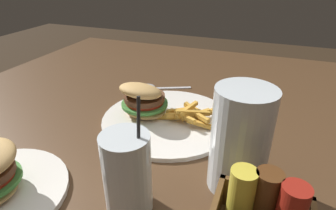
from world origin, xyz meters
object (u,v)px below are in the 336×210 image
at_px(meal_plate_near, 159,111).
at_px(beer_glass, 240,143).
at_px(juice_glass, 128,177).
at_px(spoon, 150,87).

height_order(meal_plate_near, beer_glass, beer_glass).
bearing_deg(juice_glass, spoon, -69.89).
distance_m(beer_glass, spoon, 0.44).
xyz_separation_m(meal_plate_near, spoon, (0.10, -0.16, -0.02)).
xyz_separation_m(juice_glass, spoon, (0.16, -0.43, -0.05)).
distance_m(juice_glass, spoon, 0.46).
relative_size(meal_plate_near, beer_glass, 1.75).
bearing_deg(spoon, meal_plate_near, 96.64).
xyz_separation_m(beer_glass, juice_glass, (0.15, 0.11, -0.02)).
height_order(juice_glass, spoon, juice_glass).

